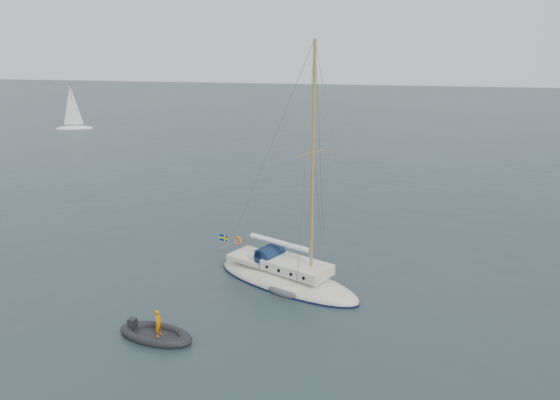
# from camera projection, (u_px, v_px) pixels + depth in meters

# --- Properties ---
(ground) EXTENTS (300.00, 300.00, 0.00)m
(ground) POSITION_uv_depth(u_px,v_px,m) (329.00, 280.00, 30.17)
(ground) COLOR black
(ground) RESTS_ON ground
(sailboat) EXTENTS (9.42, 2.82, 13.41)m
(sailboat) POSITION_uv_depth(u_px,v_px,m) (287.00, 267.00, 29.40)
(sailboat) COLOR beige
(sailboat) RESTS_ON ground
(dinghy) EXTENTS (2.77, 1.25, 0.40)m
(dinghy) POSITION_uv_depth(u_px,v_px,m) (288.00, 290.00, 28.56)
(dinghy) COLOR #46464B
(dinghy) RESTS_ON ground
(rib) EXTENTS (3.64, 1.65, 1.43)m
(rib) POSITION_uv_depth(u_px,v_px,m) (155.00, 334.00, 24.16)
(rib) COLOR black
(rib) RESTS_ON ground
(distant_yacht_a) EXTENTS (5.51, 2.94, 7.30)m
(distant_yacht_a) POSITION_uv_depth(u_px,v_px,m) (72.00, 108.00, 82.80)
(distant_yacht_a) COLOR silver
(distant_yacht_a) RESTS_ON ground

